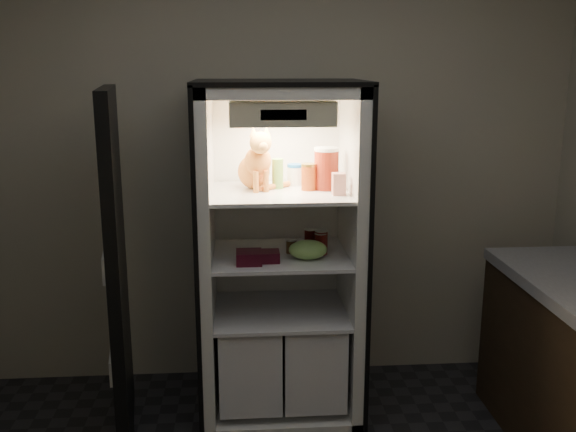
% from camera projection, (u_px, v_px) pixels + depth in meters
% --- Properties ---
extents(room_shell, '(3.60, 3.60, 3.60)m').
position_uv_depth(room_shell, '(305.00, 171.00, 2.09)').
color(room_shell, white).
rests_on(room_shell, floor).
extents(refrigerator, '(0.90, 0.72, 1.88)m').
position_uv_depth(refrigerator, '(280.00, 275.00, 3.62)').
color(refrigerator, white).
rests_on(refrigerator, floor).
extents(fridge_door, '(0.18, 0.87, 1.85)m').
position_uv_depth(fridge_door, '(117.00, 275.00, 3.24)').
color(fridge_door, black).
rests_on(fridge_door, floor).
extents(tabby_cat, '(0.32, 0.35, 0.35)m').
position_uv_depth(tabby_cat, '(256.00, 165.00, 3.48)').
color(tabby_cat, '#C35119').
rests_on(tabby_cat, refrigerator).
extents(parmesan_shaker, '(0.06, 0.06, 0.16)m').
position_uv_depth(parmesan_shaker, '(278.00, 174.00, 3.50)').
color(parmesan_shaker, green).
rests_on(parmesan_shaker, refrigerator).
extents(mayo_tub, '(0.09, 0.09, 0.12)m').
position_uv_depth(mayo_tub, '(295.00, 175.00, 3.60)').
color(mayo_tub, white).
rests_on(mayo_tub, refrigerator).
extents(salsa_jar, '(0.08, 0.08, 0.14)m').
position_uv_depth(salsa_jar, '(309.00, 177.00, 3.46)').
color(salsa_jar, maroon).
rests_on(salsa_jar, refrigerator).
extents(pepper_jar, '(0.14, 0.14, 0.23)m').
position_uv_depth(pepper_jar, '(326.00, 169.00, 3.47)').
color(pepper_jar, maroon).
rests_on(pepper_jar, refrigerator).
extents(cream_carton, '(0.07, 0.07, 0.11)m').
position_uv_depth(cream_carton, '(339.00, 184.00, 3.34)').
color(cream_carton, silver).
rests_on(cream_carton, refrigerator).
extents(soda_can_a, '(0.07, 0.07, 0.12)m').
position_uv_depth(soda_can_a, '(310.00, 240.00, 3.58)').
color(soda_can_a, black).
rests_on(soda_can_a, refrigerator).
extents(soda_can_b, '(0.07, 0.07, 0.13)m').
position_uv_depth(soda_can_b, '(321.00, 242.00, 3.51)').
color(soda_can_b, black).
rests_on(soda_can_b, refrigerator).
extents(soda_can_c, '(0.07, 0.07, 0.12)m').
position_uv_depth(soda_can_c, '(320.00, 244.00, 3.49)').
color(soda_can_c, black).
rests_on(soda_can_c, refrigerator).
extents(condiment_jar, '(0.06, 0.06, 0.08)m').
position_uv_depth(condiment_jar, '(291.00, 246.00, 3.53)').
color(condiment_jar, '#533717').
rests_on(condiment_jar, refrigerator).
extents(grape_bag, '(0.21, 0.15, 0.10)m').
position_uv_depth(grape_bag, '(308.00, 250.00, 3.42)').
color(grape_bag, '#8CCC5F').
rests_on(grape_bag, refrigerator).
extents(berry_box_left, '(0.13, 0.13, 0.07)m').
position_uv_depth(berry_box_left, '(249.00, 257.00, 3.35)').
color(berry_box_left, '#490C1C').
rests_on(berry_box_left, refrigerator).
extents(berry_box_right, '(0.11, 0.11, 0.06)m').
position_uv_depth(berry_box_right, '(269.00, 256.00, 3.38)').
color(berry_box_right, '#490C1C').
rests_on(berry_box_right, refrigerator).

